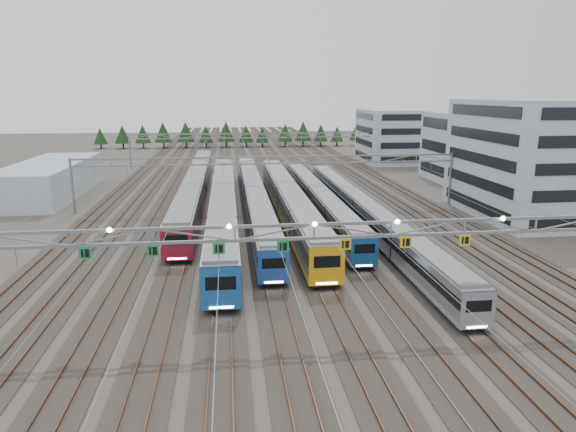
{
  "coord_description": "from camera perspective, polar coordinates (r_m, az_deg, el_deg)",
  "views": [
    {
      "loc": [
        -5.94,
        -34.68,
        16.83
      ],
      "look_at": [
        0.54,
        20.59,
        3.5
      ],
      "focal_mm": 32.0,
      "sensor_mm": 36.0,
      "label": 1
    }
  ],
  "objects": [
    {
      "name": "track_bed",
      "position": [
        135.68,
        -4.16,
        6.94
      ],
      "size": [
        54.0,
        260.0,
        5.42
      ],
      "color": "#2D2823",
      "rests_on": "ground"
    },
    {
      "name": "treeline",
      "position": [
        166.59,
        -5.0,
        9.08
      ],
      "size": [
        93.8,
        5.6,
        7.02
      ],
      "color": "#332114",
      "rests_on": "ground"
    },
    {
      "name": "ground",
      "position": [
        39.01,
        2.79,
        -12.11
      ],
      "size": [
        400.0,
        400.0,
        0.0
      ],
      "primitive_type": "plane",
      "color": "#47423A",
      "rests_on": "ground"
    },
    {
      "name": "gantry_mid",
      "position": [
        75.64,
        -2.13,
        5.53
      ],
      "size": [
        56.36,
        0.36,
        8.0
      ],
      "color": "gray",
      "rests_on": "ground"
    },
    {
      "name": "train_a",
      "position": [
        85.01,
        -10.19,
        3.42
      ],
      "size": [
        3.14,
        68.29,
        4.1
      ],
      "color": "black",
      "rests_on": "ground"
    },
    {
      "name": "train_b",
      "position": [
        70.23,
        -7.21,
        1.44
      ],
      "size": [
        3.17,
        63.64,
        4.14
      ],
      "color": "black",
      "rests_on": "ground"
    },
    {
      "name": "depot_bldg_mid",
      "position": [
        106.6,
        19.55,
        7.21
      ],
      "size": [
        14.0,
        16.0,
        13.26
      ],
      "primitive_type": "cube",
      "color": "#A7BBC8",
      "rests_on": "ground"
    },
    {
      "name": "gantry_far",
      "position": [
        120.28,
        -3.87,
        8.46
      ],
      "size": [
        56.36,
        0.36,
        8.0
      ],
      "color": "gray",
      "rests_on": "ground"
    },
    {
      "name": "train_c",
      "position": [
        76.35,
        -3.79,
        2.3
      ],
      "size": [
        2.81,
        65.68,
        3.66
      ],
      "color": "black",
      "rests_on": "ground"
    },
    {
      "name": "depot_bldg_south",
      "position": [
        79.7,
        26.26,
        5.73
      ],
      "size": [
        18.0,
        22.0,
        16.01
      ],
      "primitive_type": "cube",
      "color": "#A7BBC8",
      "rests_on": "ground"
    },
    {
      "name": "train_e",
      "position": [
        74.48,
        3.26,
        1.99
      ],
      "size": [
        2.74,
        52.9,
        3.57
      ],
      "color": "black",
      "rests_on": "ground"
    },
    {
      "name": "west_shed",
      "position": [
        95.13,
        -24.92,
        3.73
      ],
      "size": [
        10.0,
        30.0,
        5.59
      ],
      "primitive_type": "cube",
      "color": "#A7BBC8",
      "rests_on": "ground"
    },
    {
      "name": "gantry_near",
      "position": [
        36.39,
        2.88,
        -2.08
      ],
      "size": [
        56.36,
        0.61,
        8.08
      ],
      "color": "gray",
      "rests_on": "ground"
    },
    {
      "name": "depot_bldg_north",
      "position": [
        132.95,
        13.06,
        8.65
      ],
      "size": [
        22.0,
        18.0,
        12.91
      ],
      "primitive_type": "cube",
      "color": "#A7BBC8",
      "rests_on": "ground"
    },
    {
      "name": "train_d",
      "position": [
        71.4,
        0.04,
        1.75
      ],
      "size": [
        3.17,
        56.87,
        4.14
      ],
      "color": "black",
      "rests_on": "ground"
    },
    {
      "name": "train_f",
      "position": [
        67.33,
        8.28,
        0.55
      ],
      "size": [
        2.59,
        63.58,
        3.37
      ],
      "color": "black",
      "rests_on": "ground"
    }
  ]
}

